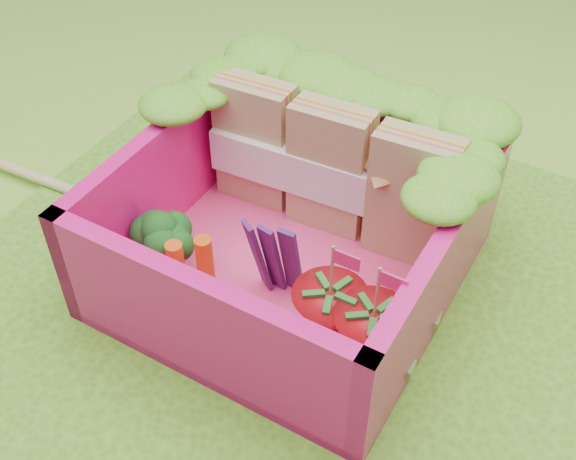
% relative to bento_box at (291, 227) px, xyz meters
% --- Properties ---
extents(ground, '(14.00, 14.00, 0.00)m').
position_rel_bento_box_xyz_m(ground, '(-0.03, -0.06, -0.31)').
color(ground, '#92D93D').
rests_on(ground, ground).
extents(placemat, '(2.60, 2.60, 0.03)m').
position_rel_bento_box_xyz_m(placemat, '(-0.03, -0.06, -0.29)').
color(placemat, '#5EA224').
rests_on(placemat, ground).
extents(bento_floor, '(1.30, 1.30, 0.05)m').
position_rel_bento_box_xyz_m(bento_floor, '(-0.00, 0.00, -0.25)').
color(bento_floor, '#FD4086').
rests_on(bento_floor, placemat).
extents(bento_box, '(1.30, 1.30, 0.55)m').
position_rel_bento_box_xyz_m(bento_box, '(0.00, 0.00, 0.00)').
color(bento_box, '#F21480').
rests_on(bento_box, placemat).
extents(lettuce_ruffle, '(1.43, 0.77, 0.11)m').
position_rel_bento_box_xyz_m(lettuce_ruffle, '(0.00, 0.46, 0.33)').
color(lettuce_ruffle, '#42961B').
rests_on(lettuce_ruffle, bento_box).
extents(sandwich_stack, '(1.08, 0.24, 0.59)m').
position_rel_bento_box_xyz_m(sandwich_stack, '(0.01, 0.33, 0.07)').
color(sandwich_stack, tan).
rests_on(sandwich_stack, bento_floor).
extents(broccoli, '(0.32, 0.32, 0.25)m').
position_rel_bento_box_xyz_m(broccoli, '(-0.44, -0.27, -0.05)').
color(broccoli, '#6FA04D').
rests_on(broccoli, bento_floor).
extents(carrot_sticks, '(0.17, 0.13, 0.28)m').
position_rel_bento_box_xyz_m(carrot_sticks, '(-0.27, -0.32, -0.09)').
color(carrot_sticks, '#F55A14').
rests_on(carrot_sticks, bento_floor).
extents(purple_wedges, '(0.19, 0.08, 0.38)m').
position_rel_bento_box_xyz_m(purple_wedges, '(0.01, -0.16, -0.04)').
color(purple_wedges, '#4B1855').
rests_on(purple_wedges, bento_floor).
extents(strawberry_left, '(0.28, 0.28, 0.52)m').
position_rel_bento_box_xyz_m(strawberry_left, '(0.32, -0.28, -0.08)').
color(strawberry_left, red).
rests_on(strawberry_left, bento_floor).
extents(strawberry_right, '(0.28, 0.28, 0.52)m').
position_rel_bento_box_xyz_m(strawberry_right, '(0.50, -0.30, -0.08)').
color(strawberry_right, red).
rests_on(strawberry_right, bento_floor).
extents(snap_peas, '(0.59, 0.53, 0.05)m').
position_rel_bento_box_xyz_m(snap_peas, '(0.37, -0.19, -0.20)').
color(snap_peas, '#62A634').
rests_on(snap_peas, bento_floor).
extents(chopsticks, '(2.28, 0.18, 0.04)m').
position_rel_bento_box_xyz_m(chopsticks, '(-0.93, -0.06, -0.25)').
color(chopsticks, '#D5C174').
rests_on(chopsticks, placemat).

